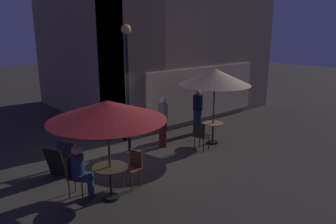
{
  "coord_description": "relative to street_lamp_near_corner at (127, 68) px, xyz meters",
  "views": [
    {
      "loc": [
        -4.57,
        -7.67,
        3.76
      ],
      "look_at": [
        1.42,
        -0.64,
        1.4
      ],
      "focal_mm": 34.52,
      "sensor_mm": 36.0,
      "label": 1
    }
  ],
  "objects": [
    {
      "name": "cafe_building",
      "position": [
        3.05,
        3.33,
        1.72
      ],
      "size": [
        8.51,
        8.42,
        8.73
      ],
      "color": "gray",
      "rests_on": "ground"
    },
    {
      "name": "cafe_table_1",
      "position": [
        -2.01,
        -2.24,
        -2.04
      ],
      "size": [
        0.8,
        0.8,
        0.78
      ],
      "color": "black",
      "rests_on": "ground"
    },
    {
      "name": "menu_sandwich_board",
      "position": [
        -2.39,
        -0.29,
        -2.21
      ],
      "size": [
        0.81,
        0.78,
        0.83
      ],
      "rotation": [
        0.0,
        0.0,
        0.5
      ],
      "color": "black",
      "rests_on": "ground"
    },
    {
      "name": "cafe_chair_2",
      "position": [
        -2.57,
        -1.57,
        -2.06
      ],
      "size": [
        0.56,
        0.56,
        0.96
      ],
      "rotation": [
        0.0,
        0.0,
        -0.87
      ],
      "color": "#4F3B1A",
      "rests_on": "ground"
    },
    {
      "name": "patio_umbrella_1",
      "position": [
        -2.01,
        -2.24,
        -0.56
      ],
      "size": [
        2.58,
        2.58,
        2.3
      ],
      "color": "black",
      "rests_on": "ground"
    },
    {
      "name": "patron_standing_2",
      "position": [
        1.07,
        -0.38,
        -1.8
      ],
      "size": [
        0.31,
        0.31,
        1.65
      ],
      "rotation": [
        0.0,
        0.0,
        0.24
      ],
      "color": "#431B17",
      "rests_on": "ground"
    },
    {
      "name": "cafe_table_0",
      "position": [
        2.57,
        -1.22,
        -2.13
      ],
      "size": [
        0.7,
        0.7,
        0.71
      ],
      "color": "black",
      "rests_on": "ground"
    },
    {
      "name": "cafe_chair_1",
      "position": [
        -1.26,
        -2.07,
        -2.07
      ],
      "size": [
        0.47,
        0.47,
        0.91
      ],
      "rotation": [
        0.0,
        0.0,
        -2.92
      ],
      "color": "brown",
      "rests_on": "ground"
    },
    {
      "name": "cafe_chair_0",
      "position": [
        1.74,
        -1.43,
        -2.08
      ],
      "size": [
        0.51,
        0.51,
        0.93
      ],
      "rotation": [
        0.0,
        0.0,
        0.25
      ],
      "color": "black",
      "rests_on": "ground"
    },
    {
      "name": "patio_umbrella_0",
      "position": [
        2.57,
        -1.22,
        -0.36
      ],
      "size": [
        2.35,
        2.35,
        2.54
      ],
      "color": "black",
      "rests_on": "ground"
    },
    {
      "name": "patron_standing_1",
      "position": [
        2.94,
        -0.13,
        -1.81
      ],
      "size": [
        0.36,
        0.36,
        1.64
      ],
      "rotation": [
        0.0,
        0.0,
        5.83
      ],
      "color": "navy",
      "rests_on": "ground"
    },
    {
      "name": "street_lamp_near_corner",
      "position": [
        0.0,
        0.0,
        0.0
      ],
      "size": [
        0.29,
        0.29,
        3.92
      ],
      "color": "black",
      "rests_on": "ground"
    },
    {
      "name": "patron_seated_0",
      "position": [
        -2.48,
        -1.68,
        -1.94
      ],
      "size": [
        0.49,
        0.51,
        1.22
      ],
      "rotation": [
        0.0,
        0.0,
        -0.87
      ],
      "color": "navy",
      "rests_on": "ground"
    },
    {
      "name": "ground_plane",
      "position": [
        -0.79,
        -0.51,
        -2.63
      ],
      "size": [
        60.0,
        60.0,
        0.0
      ],
      "primitive_type": "plane",
      "color": "#353129"
    }
  ]
}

